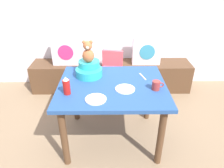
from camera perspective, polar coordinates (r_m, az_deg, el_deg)
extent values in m
plane|color=#8C7256|center=(2.64, 0.02, -14.28)|extent=(8.00, 8.00, 0.00)
cube|color=silver|center=(3.45, -0.27, 20.47)|extent=(4.40, 0.10, 2.60)
cube|color=brown|center=(3.52, -0.20, 2.28)|extent=(2.60, 0.44, 0.46)
cube|color=silver|center=(3.39, -12.38, 8.82)|extent=(0.44, 0.14, 0.44)
cylinder|color=#E02D72|center=(3.32, -12.61, 8.38)|extent=(0.24, 0.01, 0.24)
cube|color=silver|center=(3.37, 9.43, 8.99)|extent=(0.44, 0.14, 0.44)
cylinder|color=teal|center=(3.30, 9.63, 8.55)|extent=(0.24, 0.01, 0.24)
cube|color=#B8ADBC|center=(3.41, -3.30, 6.31)|extent=(0.20, 0.14, 0.08)
cube|color=#264C8C|center=(2.21, 0.03, -0.58)|extent=(1.14, 0.94, 0.04)
cylinder|color=brown|center=(2.18, -12.98, -14.15)|extent=(0.07, 0.07, 0.70)
cylinder|color=brown|center=(2.19, 13.20, -13.95)|extent=(0.07, 0.07, 0.70)
cylinder|color=brown|center=(2.76, -10.06, -3.42)|extent=(0.07, 0.07, 0.70)
cylinder|color=brown|center=(2.77, 9.91, -3.31)|extent=(0.07, 0.07, 0.70)
cylinder|color=#D84C59|center=(2.99, -0.33, 3.19)|extent=(0.34, 0.34, 0.10)
cube|color=#D84C59|center=(3.05, 0.16, 7.03)|extent=(0.30, 0.11, 0.24)
cube|color=white|center=(2.80, -1.02, 2.81)|extent=(0.33, 0.25, 0.02)
cylinder|color=silver|center=(3.01, -2.97, -2.80)|extent=(0.03, 0.03, 0.46)
cylinder|color=silver|center=(3.01, 2.37, -2.77)|extent=(0.03, 0.03, 0.46)
cylinder|color=silver|center=(3.25, -2.80, -0.20)|extent=(0.03, 0.03, 0.46)
cylinder|color=silver|center=(3.25, 2.14, -0.17)|extent=(0.03, 0.03, 0.46)
cylinder|color=#29B0B7|center=(2.38, -6.30, 3.22)|extent=(0.30, 0.30, 0.09)
cylinder|color=#29B0B7|center=(2.40, -6.28, 5.57)|extent=(0.24, 0.24, 0.07)
ellipsoid|color=#B66439|center=(2.32, -6.51, 7.67)|extent=(0.13, 0.11, 0.15)
sphere|color=#B66439|center=(2.28, -6.68, 10.42)|extent=(0.10, 0.10, 0.10)
sphere|color=beige|center=(2.24, -6.77, 9.89)|extent=(0.04, 0.04, 0.04)
sphere|color=#B66439|center=(2.27, -7.69, 11.29)|extent=(0.04, 0.04, 0.04)
sphere|color=#B66439|center=(2.26, -5.77, 11.34)|extent=(0.04, 0.04, 0.04)
cylinder|color=red|center=(2.05, -12.32, -0.81)|extent=(0.07, 0.07, 0.15)
cone|color=white|center=(2.01, -12.60, 1.48)|extent=(0.06, 0.06, 0.03)
cylinder|color=#9E332D|center=(2.14, 11.93, -0.35)|extent=(0.08, 0.08, 0.09)
torus|color=#9E332D|center=(2.14, 13.30, -0.23)|extent=(0.06, 0.01, 0.06)
cylinder|color=white|center=(2.11, 3.61, -1.37)|extent=(0.20, 0.20, 0.01)
cylinder|color=white|center=(1.95, -4.45, -4.17)|extent=(0.20, 0.20, 0.01)
cube|color=silver|center=(2.39, 8.39, 2.05)|extent=(0.06, 0.17, 0.01)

